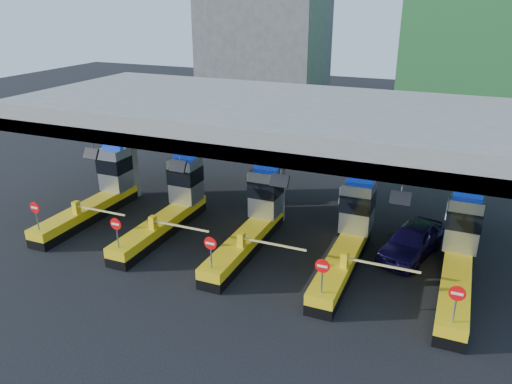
% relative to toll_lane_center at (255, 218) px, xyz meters
% --- Properties ---
extents(ground, '(120.00, 120.00, 0.00)m').
position_rel_toll_lane_center_xyz_m(ground, '(-0.00, -0.28, -1.40)').
color(ground, black).
rests_on(ground, ground).
extents(toll_canopy, '(28.00, 12.09, 7.00)m').
position_rel_toll_lane_center_xyz_m(toll_canopy, '(-0.00, 2.59, 4.74)').
color(toll_canopy, slate).
rests_on(toll_canopy, ground).
extents(toll_lane_far_left, '(4.43, 8.00, 4.16)m').
position_rel_toll_lane_center_xyz_m(toll_lane_far_left, '(-10.00, 0.00, 0.00)').
color(toll_lane_far_left, black).
rests_on(toll_lane_far_left, ground).
extents(toll_lane_left, '(4.43, 8.00, 4.16)m').
position_rel_toll_lane_center_xyz_m(toll_lane_left, '(-5.00, 0.00, 0.00)').
color(toll_lane_left, black).
rests_on(toll_lane_left, ground).
extents(toll_lane_center, '(4.43, 8.00, 4.16)m').
position_rel_toll_lane_center_xyz_m(toll_lane_center, '(0.00, 0.00, 0.00)').
color(toll_lane_center, black).
rests_on(toll_lane_center, ground).
extents(toll_lane_right, '(4.43, 8.00, 4.16)m').
position_rel_toll_lane_center_xyz_m(toll_lane_right, '(5.00, 0.00, 0.00)').
color(toll_lane_right, black).
rests_on(toll_lane_right, ground).
extents(toll_lane_far_right, '(4.43, 8.00, 4.16)m').
position_rel_toll_lane_center_xyz_m(toll_lane_far_right, '(10.00, 0.00, 0.00)').
color(toll_lane_far_right, black).
rests_on(toll_lane_far_right, ground).
extents(bg_building_concrete, '(14.00, 10.00, 18.00)m').
position_rel_toll_lane_center_xyz_m(bg_building_concrete, '(-14.00, 35.72, 7.60)').
color(bg_building_concrete, '#4C4C49').
rests_on(bg_building_concrete, ground).
extents(van, '(3.20, 5.25, 1.67)m').
position_rel_toll_lane_center_xyz_m(van, '(7.80, 1.67, -0.56)').
color(van, black).
rests_on(van, ground).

